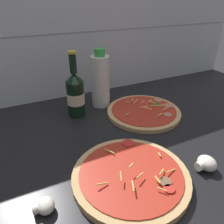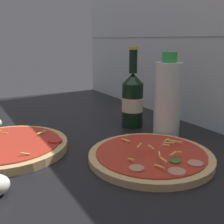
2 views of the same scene
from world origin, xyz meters
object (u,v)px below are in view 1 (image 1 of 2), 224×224
(beer_bottle, at_px, (75,94))
(oil_bottle, at_px, (100,81))
(pizza_far, at_px, (144,112))
(pizza_near, at_px, (131,176))
(mushroom_left, at_px, (206,163))
(mushroom_right, at_px, (45,206))

(beer_bottle, xyz_separation_m, oil_bottle, (0.12, 0.04, 0.02))
(pizza_far, bearing_deg, beer_bottle, 155.87)
(pizza_near, distance_m, beer_bottle, 0.39)
(oil_bottle, bearing_deg, mushroom_left, -77.90)
(mushroom_right, bearing_deg, oil_bottle, 53.62)
(pizza_far, xyz_separation_m, mushroom_right, (-0.43, -0.28, 0.01))
(pizza_near, relative_size, pizza_far, 1.04)
(beer_bottle, xyz_separation_m, mushroom_left, (0.22, -0.44, -0.07))
(pizza_near, relative_size, mushroom_left, 5.23)
(oil_bottle, height_order, mushroom_right, oil_bottle)
(oil_bottle, bearing_deg, pizza_far, -50.41)
(beer_bottle, distance_m, mushroom_left, 0.49)
(mushroom_left, relative_size, mushroom_right, 1.21)
(pizza_near, relative_size, beer_bottle, 1.21)
(mushroom_left, bearing_deg, oil_bottle, 102.10)
(beer_bottle, relative_size, mushroom_right, 5.23)
(mushroom_left, bearing_deg, pizza_far, 86.90)
(oil_bottle, xyz_separation_m, mushroom_right, (-0.31, -0.42, -0.09))
(oil_bottle, bearing_deg, pizza_near, -103.03)
(pizza_near, height_order, oil_bottle, oil_bottle)
(pizza_near, bearing_deg, oil_bottle, 76.97)
(pizza_near, bearing_deg, beer_bottle, 92.99)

